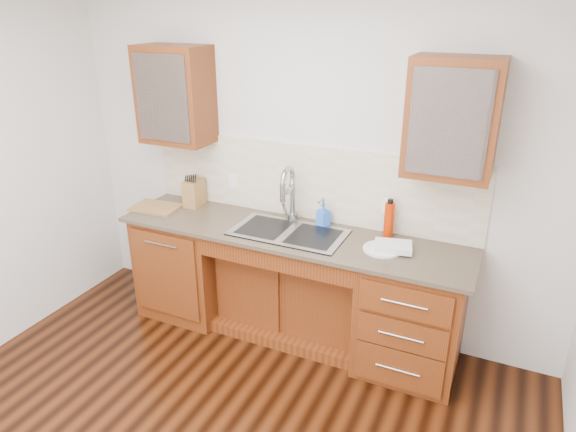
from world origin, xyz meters
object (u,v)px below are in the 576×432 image
at_px(cutting_board, 156,207).
at_px(water_bottle, 389,220).
at_px(knife_block, 194,193).
at_px(plate, 382,249).
at_px(soap_bottle, 323,215).

bearing_deg(cutting_board, water_bottle, 7.47).
bearing_deg(cutting_board, knife_block, 38.34).
height_order(plate, knife_block, knife_block).
xyz_separation_m(water_bottle, cutting_board, (-1.90, -0.25, -0.12)).
bearing_deg(plate, cutting_board, -179.41).
bearing_deg(soap_bottle, plate, 1.29).
relative_size(plate, knife_block, 1.23).
bearing_deg(soap_bottle, cutting_board, -144.99).
relative_size(soap_bottle, cutting_board, 0.46).
height_order(water_bottle, knife_block, water_bottle).
distance_m(soap_bottle, plate, 0.58).
height_order(water_bottle, cutting_board, water_bottle).
distance_m(plate, knife_block, 1.68).
bearing_deg(water_bottle, soap_bottle, 179.94).
bearing_deg(plate, knife_block, 173.79).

